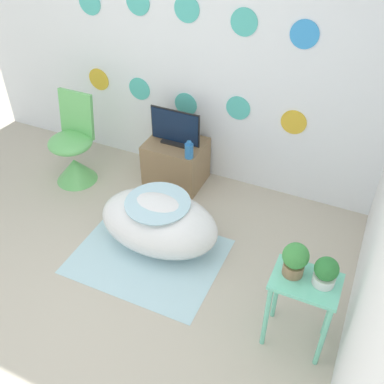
# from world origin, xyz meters

# --- Properties ---
(ground_plane) EXTENTS (12.00, 12.00, 0.00)m
(ground_plane) POSITION_xyz_m (0.00, 0.00, 0.00)
(ground_plane) COLOR #BCB29E
(wall_back_dotted) EXTENTS (4.49, 0.05, 2.60)m
(wall_back_dotted) POSITION_xyz_m (-0.00, 2.21, 1.30)
(wall_back_dotted) COLOR white
(wall_back_dotted) RESTS_ON ground_plane
(rug) EXTENTS (1.14, 0.90, 0.01)m
(rug) POSITION_xyz_m (0.21, 0.96, 0.00)
(rug) COLOR silver
(rug) RESTS_ON ground_plane
(bathtub) EXTENTS (0.98, 0.62, 0.45)m
(bathtub) POSITION_xyz_m (0.23, 1.13, 0.23)
(bathtub) COLOR white
(bathtub) RESTS_ON ground_plane
(chair) EXTENTS (0.41, 0.41, 0.85)m
(chair) POSITION_xyz_m (-0.91, 1.58, 0.27)
(chair) COLOR #66C166
(chair) RESTS_ON ground_plane
(tv_cabinet) EXTENTS (0.53, 0.43, 0.43)m
(tv_cabinet) POSITION_xyz_m (-0.02, 1.95, 0.22)
(tv_cabinet) COLOR #8E704C
(tv_cabinet) RESTS_ON ground_plane
(tv) EXTENTS (0.47, 0.12, 0.33)m
(tv) POSITION_xyz_m (-0.02, 1.95, 0.58)
(tv) COLOR black
(tv) RESTS_ON tv_cabinet
(vase) EXTENTS (0.08, 0.08, 0.16)m
(vase) POSITION_xyz_m (0.19, 1.79, 0.50)
(vase) COLOR #2D72B7
(vase) RESTS_ON tv_cabinet
(side_table) EXTENTS (0.40, 0.29, 0.59)m
(side_table) POSITION_xyz_m (1.45, 0.71, 0.44)
(side_table) COLOR #72D8B7
(side_table) RESTS_ON ground_plane
(potted_plant_left) EXTENTS (0.16, 0.16, 0.23)m
(potted_plant_left) POSITION_xyz_m (1.36, 0.73, 0.71)
(potted_plant_left) COLOR #8C6B4C
(potted_plant_left) RESTS_ON side_table
(potted_plant_right) EXTENTS (0.14, 0.14, 0.19)m
(potted_plant_right) POSITION_xyz_m (1.54, 0.73, 0.68)
(potted_plant_right) COLOR white
(potted_plant_right) RESTS_ON side_table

